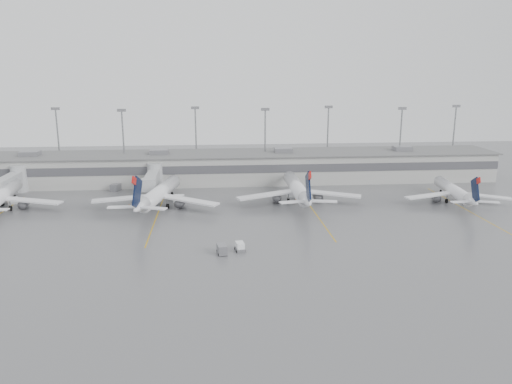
{
  "coord_description": "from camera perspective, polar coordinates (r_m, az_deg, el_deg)",
  "views": [
    {
      "loc": [
        -4.84,
        -81.87,
        31.15
      ],
      "look_at": [
        4.27,
        24.0,
        5.0
      ],
      "focal_mm": 35.0,
      "sensor_mm": 36.0,
      "label": 1
    }
  ],
  "objects": [
    {
      "name": "jet_mid_left",
      "position": [
        116.88,
        -11.13,
        -0.2
      ],
      "size": [
        29.17,
        33.01,
        10.78
      ],
      "rotation": [
        0.0,
        0.0,
        -0.2
      ],
      "color": "white",
      "rests_on": "ground"
    },
    {
      "name": "jet_far_left",
      "position": [
        126.7,
        -27.26,
        -0.49
      ],
      "size": [
        28.1,
        31.61,
        10.23
      ],
      "rotation": [
        0.0,
        0.0,
        0.09
      ],
      "color": "white",
      "rests_on": "ground"
    },
    {
      "name": "cone_c",
      "position": [
        121.91,
        4.57,
        -0.85
      ],
      "size": [
        0.45,
        0.45,
        0.72
      ],
      "primitive_type": "cone",
      "color": "orange",
      "rests_on": "ground"
    },
    {
      "name": "cone_a",
      "position": [
        135.88,
        -26.56,
        -0.75
      ],
      "size": [
        0.47,
        0.47,
        0.75
      ],
      "primitive_type": "cone",
      "color": "orange",
      "rests_on": "ground"
    },
    {
      "name": "jet_bridge_left",
      "position": [
        139.97,
        -26.03,
        1.17
      ],
      "size": [
        4.0,
        17.2,
        7.0
      ],
      "color": "#989A9D",
      "rests_on": "ground"
    },
    {
      "name": "jet_bridge_right",
      "position": [
        131.41,
        -11.66,
        1.55
      ],
      "size": [
        4.0,
        17.2,
        7.0
      ],
      "color": "#989A9D",
      "rests_on": "ground"
    },
    {
      "name": "light_masts",
      "position": [
        146.95,
        -3.01,
        6.33
      ],
      "size": [
        142.4,
        8.0,
        20.6
      ],
      "color": "gray",
      "rests_on": "ground"
    },
    {
      "name": "terminal",
      "position": [
        142.51,
        -2.89,
        2.9
      ],
      "size": [
        152.0,
        17.0,
        9.45
      ],
      "color": "#9E9E99",
      "rests_on": "ground"
    },
    {
      "name": "gse_loader",
      "position": [
        136.6,
        -15.75,
        0.52
      ],
      "size": [
        2.6,
        3.39,
        1.88
      ],
      "primitive_type": "cube",
      "rotation": [
        0.0,
        0.0,
        -0.27
      ],
      "color": "slate",
      "rests_on": "ground"
    },
    {
      "name": "gse_uld_a",
      "position": [
        132.09,
        -26.04,
        -0.89
      ],
      "size": [
        2.63,
        2.21,
        1.58
      ],
      "primitive_type": "cube",
      "rotation": [
        0.0,
        0.0,
        0.38
      ],
      "color": "white",
      "rests_on": "ground"
    },
    {
      "name": "cone_b",
      "position": [
        120.02,
        -14.3,
        -1.47
      ],
      "size": [
        0.47,
        0.47,
        0.75
      ],
      "primitive_type": "cone",
      "color": "orange",
      "rests_on": "ground"
    },
    {
      "name": "baggage_tug",
      "position": [
        88.48,
        -1.85,
        -6.37
      ],
      "size": [
        1.95,
        2.68,
        1.59
      ],
      "rotation": [
        0.0,
        0.0,
        0.16
      ],
      "color": "white",
      "rests_on": "ground"
    },
    {
      "name": "jet_mid_right",
      "position": [
        119.7,
        4.79,
        0.35
      ],
      "size": [
        29.87,
        33.46,
        10.83
      ],
      "rotation": [
        0.0,
        0.0,
        -0.01
      ],
      "color": "white",
      "rests_on": "ground"
    },
    {
      "name": "gse_uld_c",
      "position": [
        125.68,
        4.13,
        -0.18
      ],
      "size": [
        2.68,
        2.22,
        1.63
      ],
      "primitive_type": "cube",
      "rotation": [
        0.0,
        0.0,
        -0.35
      ],
      "color": "white",
      "rests_on": "ground"
    },
    {
      "name": "gse_uld_b",
      "position": [
        121.85,
        -8.81,
        -0.73
      ],
      "size": [
        2.61,
        1.88,
        1.74
      ],
      "primitive_type": "cube",
      "rotation": [
        0.0,
        0.0,
        -0.1
      ],
      "color": "white",
      "rests_on": "ground"
    },
    {
      "name": "jet_far_right",
      "position": [
        128.56,
        21.78,
        0.09
      ],
      "size": [
        24.84,
        27.99,
        9.07
      ],
      "rotation": [
        0.0,
        0.0,
        -0.11
      ],
      "color": "white",
      "rests_on": "ground"
    },
    {
      "name": "stand_markings",
      "position": [
        110.47,
        -2.21,
        -2.56
      ],
      "size": [
        105.25,
        40.0,
        0.01
      ],
      "color": "#CD980C",
      "rests_on": "ground"
    },
    {
      "name": "ground",
      "position": [
        87.73,
        -1.45,
        -6.98
      ],
      "size": [
        260.0,
        260.0,
        0.0
      ],
      "primitive_type": "plane",
      "color": "#565659",
      "rests_on": "ground"
    },
    {
      "name": "baggage_cart",
      "position": [
        87.17,
        -3.92,
        -6.53
      ],
      "size": [
        1.91,
        2.85,
        1.7
      ],
      "rotation": [
        0.0,
        0.0,
        0.16
      ],
      "color": "slate",
      "rests_on": "ground"
    },
    {
      "name": "cone_d",
      "position": [
        139.27,
        21.8,
        0.02
      ],
      "size": [
        0.38,
        0.38,
        0.61
      ],
      "primitive_type": "cone",
      "color": "orange",
      "rests_on": "ground"
    }
  ]
}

